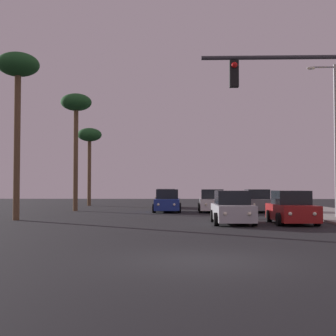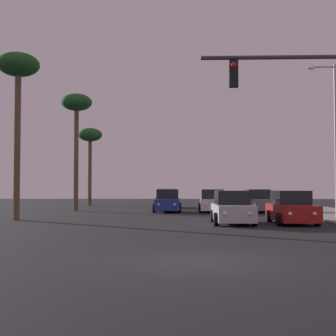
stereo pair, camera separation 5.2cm
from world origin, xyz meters
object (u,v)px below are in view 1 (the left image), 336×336
car_tan (166,199)px  palm_tree_far (90,138)px  palm_tree_mid (76,109)px  car_grey (257,202)px  car_white (212,202)px  car_red (291,209)px  car_silver (232,209)px  street_lamp (333,132)px  palm_tree_near (18,75)px  car_blue (167,202)px

car_tan → palm_tree_far: 10.54m
car_tan → palm_tree_mid: (-6.83, -6.01, 7.18)m
car_grey → car_white: bearing=2.7°
car_tan → car_grey: bearing=135.0°
car_red → car_silver: bearing=0.1°
street_lamp → palm_tree_far: (-18.14, 18.29, 1.55)m
car_white → palm_tree_near: size_ratio=0.46×
car_blue → car_tan: bearing=-87.8°
car_white → palm_tree_far: bearing=-42.7°
car_silver → palm_tree_near: bearing=-12.0°
palm_tree_far → car_blue: bearing=-54.0°
car_grey → car_blue: bearing=2.0°
palm_tree_near → street_lamp: bearing=5.3°
street_lamp → palm_tree_far: size_ratio=1.17×
car_blue → car_red: 12.78m
car_red → palm_tree_near: (-14.86, 2.08, 7.48)m
car_grey → palm_tree_far: palm_tree_far is taller
car_red → car_silver: (-3.00, -0.09, 0.00)m
street_lamp → palm_tree_mid: size_ratio=0.99×
car_blue → street_lamp: bearing=144.1°
car_tan → palm_tree_mid: 11.59m
palm_tree_far → car_silver: bearing=-62.1°
car_white → car_silver: same height
car_tan → palm_tree_mid: bearing=40.7°
car_red → car_white: (-3.32, 11.00, 0.00)m
car_silver → palm_tree_far: palm_tree_far is taller
car_white → palm_tree_mid: 12.77m
car_blue → car_silver: (3.66, -11.00, 0.00)m
car_grey → palm_tree_mid: palm_tree_mid is taller
car_grey → palm_tree_near: bearing=31.0°
car_white → street_lamp: (6.70, -7.22, 4.36)m
car_red → palm_tree_far: size_ratio=0.56×
car_blue → car_white: 3.34m
car_silver → street_lamp: bearing=-150.3°
palm_tree_far → palm_tree_near: bearing=-90.3°
car_blue → palm_tree_mid: (-7.17, 1.17, 7.18)m
palm_tree_near → palm_tree_far: bearing=89.7°
car_silver → palm_tree_near: (-11.86, 2.17, 7.48)m
car_silver → palm_tree_mid: size_ratio=0.47×
palm_tree_far → car_white: bearing=-44.1°
palm_tree_mid → car_red: bearing=-41.1°
car_tan → street_lamp: bearing=125.3°
car_tan → palm_tree_far: (-7.77, 3.99, 5.90)m
street_lamp → car_red: bearing=-131.7°
car_tan → palm_tree_near: size_ratio=0.46×
palm_tree_far → palm_tree_mid: 10.12m
palm_tree_far → palm_tree_mid: (0.94, -10.00, 1.27)m
car_blue → car_grey: (6.72, 0.28, 0.00)m
car_white → palm_tree_mid: (-10.50, 1.08, 7.18)m
car_grey → street_lamp: 9.21m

